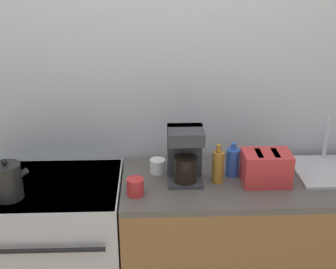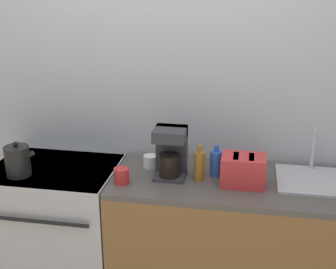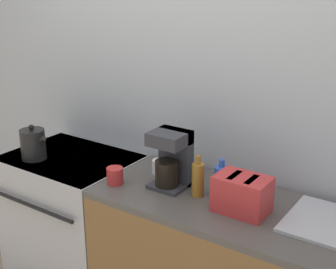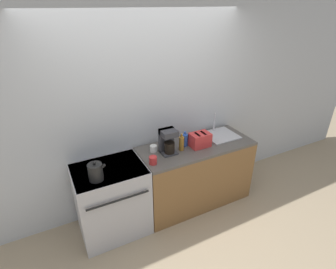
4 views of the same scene
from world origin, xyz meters
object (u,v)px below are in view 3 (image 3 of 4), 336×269
at_px(coffee_maker, 171,158).
at_px(bottle_blue, 221,180).
at_px(toaster, 242,194).
at_px(kettle, 33,144).
at_px(cup_white, 160,167).
at_px(stove, 74,219).
at_px(bottle_amber, 198,179).
at_px(cup_red, 115,176).

bearing_deg(coffee_maker, bottle_blue, 11.07).
bearing_deg(coffee_maker, toaster, -5.91).
height_order(kettle, toaster, kettle).
relative_size(kettle, bottle_blue, 1.12).
bearing_deg(cup_white, bottle_blue, -6.65).
height_order(kettle, coffee_maker, coffee_maker).
distance_m(stove, cup_white, 0.78).
xyz_separation_m(toaster, bottle_blue, (-0.16, 0.10, -0.01)).
distance_m(kettle, cup_white, 0.81).
bearing_deg(coffee_maker, bottle_amber, -7.21).
relative_size(bottle_blue, cup_red, 2.13).
xyz_separation_m(toaster, cup_white, (-0.58, 0.15, -0.05)).
height_order(stove, cup_red, cup_red).
xyz_separation_m(stove, coffee_maker, (0.75, 0.02, 0.60)).
distance_m(kettle, coffee_maker, 0.93).
xyz_separation_m(bottle_amber, bottle_blue, (0.09, 0.08, -0.01)).
height_order(coffee_maker, cup_white, coffee_maker).
xyz_separation_m(bottle_blue, cup_white, (-0.42, 0.05, -0.04)).
bearing_deg(cup_red, kettle, -179.48).
height_order(kettle, cup_red, kettle).
bearing_deg(cup_white, bottle_amber, -20.94).
bearing_deg(bottle_amber, bottle_blue, 38.94).
height_order(stove, coffee_maker, coffee_maker).
xyz_separation_m(stove, cup_white, (0.61, 0.12, 0.48)).
bearing_deg(coffee_maker, cup_red, -150.66).
xyz_separation_m(stove, cup_red, (0.49, -0.13, 0.48)).
bearing_deg(stove, bottle_amber, -0.38).
bearing_deg(stove, coffee_maker, 1.24).
bearing_deg(coffee_maker, kettle, -170.31).
bearing_deg(kettle, toaster, 4.70).
bearing_deg(cup_red, bottle_blue, 20.69).
xyz_separation_m(stove, bottle_blue, (1.02, 0.07, 0.52)).
bearing_deg(bottle_amber, coffee_maker, 172.79).
height_order(kettle, cup_white, kettle).
distance_m(toaster, coffee_maker, 0.44).
height_order(stove, kettle, kettle).
bearing_deg(toaster, bottle_blue, 149.21).
xyz_separation_m(kettle, cup_red, (0.65, 0.01, -0.05)).
relative_size(stove, bottle_amber, 4.06).
bearing_deg(toaster, cup_white, 165.86).
bearing_deg(toaster, cup_red, -171.49).
relative_size(kettle, coffee_maker, 0.71).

